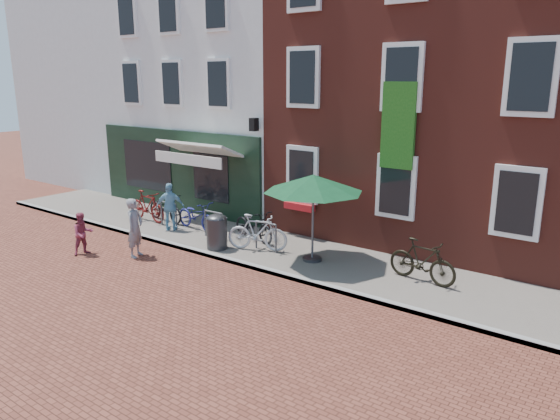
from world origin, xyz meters
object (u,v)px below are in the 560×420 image
Objects in this scene: cafe_person at (170,207)px; bicycle_5 at (422,261)px; bicycle_4 at (254,225)px; bicycle_1 at (147,206)px; bicycle_3 at (257,232)px; parasol at (313,180)px; bicycle_0 at (165,208)px; litter_bin at (217,230)px; boy at (83,233)px; woman at (135,228)px; bicycle_2 at (196,215)px.

cafe_person reaches higher than bicycle_5.
bicycle_4 is at bearing 94.69° from bicycle_5.
bicycle_3 is at bearing -90.71° from bicycle_1.
parasol is 6.36m from bicycle_0.
litter_bin is at bearing -99.52° from bicycle_1.
bicycle_1 reaches higher than bicycle_4.
cafe_person is at bearing -176.67° from parasol.
cafe_person reaches higher than boy.
litter_bin is at bearing -64.58° from woman.
woman reaches higher than cafe_person.
parasol is 4.85m from bicycle_2.
cafe_person is at bearing -98.78° from bicycle_1.
litter_bin is 0.62× the size of bicycle_1.
bicycle_2 is (1.58, -0.10, 0.00)m from bicycle_0.
cafe_person is at bearing 168.76° from litter_bin.
parasol is 6.82m from bicycle_1.
bicycle_5 reaches higher than bicycle_4.
litter_bin is 3.70m from boy.
cafe_person is (-5.15, -0.30, -1.40)m from parasol.
litter_bin reaches higher than bicycle_5.
parasol is at bearing -87.04° from bicycle_4.
bicycle_1 is at bearing -179.65° from parasol.
litter_bin is 0.60× the size of bicycle_2.
boy is at bearing -140.22° from litter_bin.
bicycle_4 is (2.77, 0.76, -0.29)m from cafe_person.
woman is (-4.22, -2.40, -1.44)m from parasol.
parasol is 2.37m from bicycle_3.
boy is at bearing 152.75° from bicycle_4.
parasol is at bearing 16.26° from litter_bin.
bicycle_1 is (-3.92, 0.75, -0.04)m from litter_bin.
bicycle_5 is at bearing -77.77° from bicycle_4.
cafe_person is 0.86× the size of bicycle_4.
parasol is 1.51× the size of bicycle_1.
parasol reaches higher than boy.
cafe_person reaches higher than bicycle_2.
woman is 7.61m from bicycle_5.
bicycle_0 is at bearing 22.56° from boy.
bicycle_5 is at bearing -106.88° from bicycle_3.
bicycle_2 is 1.00× the size of bicycle_4.
cafe_person reaches higher than bicycle_3.
boy is (-2.85, -2.37, -0.05)m from litter_bin.
litter_bin is 2.09m from bicycle_2.
parasol is 1.47× the size of bicycle_0.
bicycle_0 is 1.59m from bicycle_2.
litter_bin reaches higher than bicycle_0.
boy is 9.12m from bicycle_5.
bicycle_1 is 4.26m from bicycle_4.
cafe_person reaches higher than bicycle_1.
bicycle_0 is 3.74m from bicycle_4.
parasol is 1.58× the size of woman.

